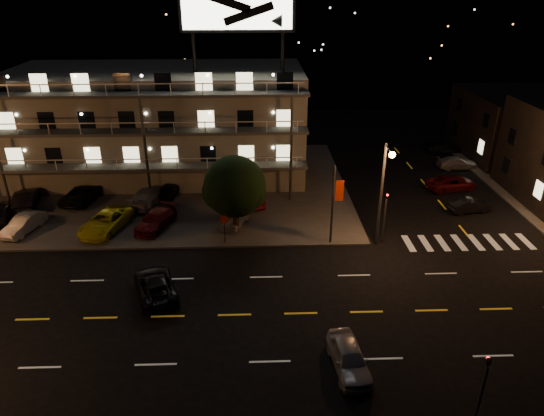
{
  "coord_description": "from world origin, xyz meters",
  "views": [
    {
      "loc": [
        -0.59,
        -23.59,
        18.37
      ],
      "look_at": [
        0.54,
        8.0,
        3.28
      ],
      "focal_mm": 32.0,
      "sensor_mm": 36.0,
      "label": 1
    }
  ],
  "objects_px": {
    "side_car_0": "(470,205)",
    "road_car_west": "(155,285)",
    "lot_car_4": "(235,218)",
    "lot_car_7": "(148,196)",
    "tree": "(234,188)",
    "road_car_east": "(349,358)",
    "lot_car_2": "(106,222)"
  },
  "relations": [
    {
      "from": "side_car_0",
      "to": "road_car_west",
      "type": "height_order",
      "value": "road_car_west"
    },
    {
      "from": "lot_car_4",
      "to": "lot_car_7",
      "type": "xyz_separation_m",
      "value": [
        -7.87,
        4.27,
        0.13
      ]
    },
    {
      "from": "tree",
      "to": "road_car_west",
      "type": "bearing_deg",
      "value": -120.92
    },
    {
      "from": "lot_car_7",
      "to": "road_car_west",
      "type": "distance_m",
      "value": 13.87
    },
    {
      "from": "tree",
      "to": "lot_car_7",
      "type": "relative_size",
      "value": 1.23
    },
    {
      "from": "lot_car_7",
      "to": "road_car_west",
      "type": "bearing_deg",
      "value": 115.18
    },
    {
      "from": "road_car_east",
      "to": "road_car_west",
      "type": "bearing_deg",
      "value": 142.77
    },
    {
      "from": "lot_car_4",
      "to": "lot_car_7",
      "type": "distance_m",
      "value": 8.95
    },
    {
      "from": "lot_car_2",
      "to": "lot_car_7",
      "type": "xyz_separation_m",
      "value": [
        2.35,
        4.85,
        0.0
      ]
    },
    {
      "from": "lot_car_2",
      "to": "lot_car_4",
      "type": "height_order",
      "value": "lot_car_2"
    },
    {
      "from": "lot_car_2",
      "to": "lot_car_7",
      "type": "distance_m",
      "value": 5.39
    },
    {
      "from": "lot_car_2",
      "to": "lot_car_7",
      "type": "height_order",
      "value": "same"
    },
    {
      "from": "road_car_east",
      "to": "road_car_west",
      "type": "height_order",
      "value": "road_car_east"
    },
    {
      "from": "lot_car_2",
      "to": "lot_car_7",
      "type": "relative_size",
      "value": 1.04
    },
    {
      "from": "road_car_east",
      "to": "lot_car_4",
      "type": "bearing_deg",
      "value": 106.05
    },
    {
      "from": "lot_car_7",
      "to": "road_car_east",
      "type": "distance_m",
      "value": 24.88
    },
    {
      "from": "lot_car_7",
      "to": "road_car_east",
      "type": "bearing_deg",
      "value": 137.15
    },
    {
      "from": "lot_car_4",
      "to": "side_car_0",
      "type": "xyz_separation_m",
      "value": [
        20.12,
        1.95,
        -0.15
      ]
    },
    {
      "from": "lot_car_7",
      "to": "side_car_0",
      "type": "height_order",
      "value": "lot_car_7"
    },
    {
      "from": "lot_car_4",
      "to": "road_car_east",
      "type": "distance_m",
      "value": 17.35
    },
    {
      "from": "lot_car_2",
      "to": "road_car_west",
      "type": "xyz_separation_m",
      "value": [
        5.44,
        -8.67,
        -0.2
      ]
    },
    {
      "from": "lot_car_4",
      "to": "road_car_east",
      "type": "xyz_separation_m",
      "value": [
        6.36,
        -16.14,
        -0.06
      ]
    },
    {
      "from": "tree",
      "to": "lot_car_2",
      "type": "relative_size",
      "value": 1.18
    },
    {
      "from": "lot_car_7",
      "to": "side_car_0",
      "type": "xyz_separation_m",
      "value": [
        27.99,
        -2.32,
        -0.28
      ]
    },
    {
      "from": "side_car_0",
      "to": "lot_car_7",
      "type": "bearing_deg",
      "value": 75.29
    },
    {
      "from": "road_car_west",
      "to": "lot_car_7",
      "type": "bearing_deg",
      "value": -96.27
    },
    {
      "from": "lot_car_2",
      "to": "road_car_east",
      "type": "xyz_separation_m",
      "value": [
        16.57,
        -15.57,
        -0.19
      ]
    },
    {
      "from": "lot_car_7",
      "to": "road_car_west",
      "type": "xyz_separation_m",
      "value": [
        3.1,
        -13.52,
        -0.2
      ]
    },
    {
      "from": "tree",
      "to": "lot_car_4",
      "type": "relative_size",
      "value": 1.75
    },
    {
      "from": "lot_car_2",
      "to": "road_car_west",
      "type": "distance_m",
      "value": 10.24
    },
    {
      "from": "road_car_west",
      "to": "lot_car_4",
      "type": "bearing_deg",
      "value": -136.45
    },
    {
      "from": "lot_car_2",
      "to": "tree",
      "type": "bearing_deg",
      "value": 13.52
    }
  ]
}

